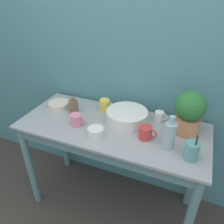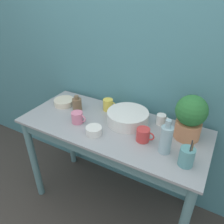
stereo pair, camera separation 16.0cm
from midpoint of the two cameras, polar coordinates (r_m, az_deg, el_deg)
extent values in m
cube|color=teal|center=(1.83, 8.30, 10.39)|extent=(6.00, 0.05, 2.40)
cylinder|color=slate|center=(2.12, -17.70, -12.08)|extent=(0.06, 0.06, 0.86)
cylinder|color=slate|center=(2.41, -8.99, -4.98)|extent=(0.06, 0.06, 0.86)
cylinder|color=slate|center=(2.05, 23.58, -15.35)|extent=(0.06, 0.06, 0.86)
cube|color=slate|center=(1.53, -1.83, -10.66)|extent=(1.34, 0.02, 0.10)
cube|color=#93999E|center=(1.68, 2.75, -3.90)|extent=(1.44, 0.63, 0.02)
cylinder|color=tan|center=(1.63, 21.82, -4.38)|extent=(0.18, 0.18, 0.13)
sphere|color=#286B33|center=(1.55, 22.89, 0.25)|extent=(0.21, 0.21, 0.21)
cylinder|color=silver|center=(1.69, 6.85, -1.44)|extent=(0.32, 0.32, 0.09)
cylinder|color=#93B2BC|center=(1.43, 17.03, -7.08)|extent=(0.08, 0.08, 0.19)
cylinder|color=#93B2BC|center=(1.37, 17.79, -3.06)|extent=(0.03, 0.03, 0.05)
cylinder|color=brown|center=(1.85, -6.67, 1.88)|extent=(0.08, 0.08, 0.11)
cylinder|color=brown|center=(1.82, -6.80, 3.74)|extent=(0.04, 0.04, 0.03)
cylinder|color=#C63838|center=(1.52, 11.11, -5.96)|extent=(0.09, 0.09, 0.09)
torus|color=#C63838|center=(1.51, 12.95, -6.34)|extent=(0.06, 0.01, 0.06)
cylinder|color=pink|center=(1.69, -6.41, -1.50)|extent=(0.09, 0.09, 0.09)
torus|color=pink|center=(1.66, -5.01, -1.81)|extent=(0.06, 0.01, 0.06)
cylinder|color=#E5CC4C|center=(1.84, 1.44, 1.82)|extent=(0.08, 0.08, 0.10)
torus|color=#E5CC4C|center=(1.82, 2.75, 1.61)|extent=(0.07, 0.01, 0.07)
cylinder|color=white|center=(1.73, 15.29, -1.94)|extent=(0.07, 0.07, 0.08)
torus|color=white|center=(1.72, 16.60, -2.18)|extent=(0.05, 0.01, 0.05)
cylinder|color=silver|center=(1.56, -1.85, -4.98)|extent=(0.12, 0.12, 0.06)
cylinder|color=beige|center=(1.97, -10.13, 2.52)|extent=(0.18, 0.18, 0.05)
cylinder|color=#569399|center=(1.40, 22.10, -10.93)|extent=(0.09, 0.09, 0.12)
cylinder|color=#333333|center=(1.37, 22.79, -10.32)|extent=(0.01, 0.02, 0.19)
cylinder|color=olive|center=(1.38, 23.12, -10.31)|extent=(0.01, 0.01, 0.18)
camera|label=1|loc=(0.08, -87.14, 1.71)|focal=35.00mm
camera|label=2|loc=(0.08, 92.86, -1.71)|focal=35.00mm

